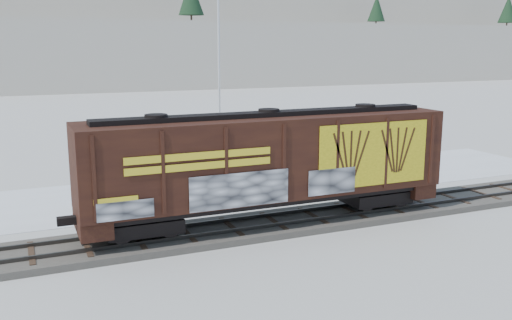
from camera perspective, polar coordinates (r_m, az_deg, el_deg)
name	(u,v)px	position (r m, az deg, el deg)	size (l,w,h in m)	color
ground	(313,222)	(26.28, 5.74, -6.14)	(500.00, 500.00, 0.00)	white
rail_track	(313,218)	(26.24, 5.75, -5.84)	(50.00, 3.40, 0.43)	#59544C
parking_strip	(250,185)	(32.78, -0.62, -2.49)	(40.00, 8.00, 0.03)	white
hillside	(54,19)	(162.23, -19.52, 13.13)	(360.00, 110.00, 93.00)	white
hopper_railcar	(269,160)	(24.52, 1.29, -0.04)	(16.14, 3.06, 4.72)	black
flagpole	(221,94)	(36.82, -3.53, 6.60)	(2.30, 0.90, 12.75)	silver
car_silver	(123,188)	(29.88, -13.19, -2.70)	(1.74, 4.32, 1.47)	silver
car_white	(343,167)	(33.88, 8.65, -0.73)	(1.71, 4.91, 1.62)	silver
car_dark	(364,161)	(36.06, 10.74, -0.12)	(2.17, 5.34, 1.55)	black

